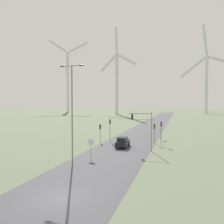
{
  "coord_description": "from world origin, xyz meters",
  "views": [
    {
      "loc": [
        9.3,
        -15.51,
        7.72
      ],
      "look_at": [
        0.0,
        14.43,
        6.45
      ],
      "focal_mm": 35.0,
      "sensor_mm": 36.0,
      "label": 1
    }
  ],
  "objects_px": {
    "traffic_light_post_mid_right": "(161,128)",
    "car_approaching": "(123,142)",
    "traffic_light_post_mid_left": "(110,125)",
    "wind_turbine_center": "(207,77)",
    "wind_turbine_far_left": "(68,76)",
    "traffic_light_mast_overhead": "(144,124)",
    "wind_turbine_left": "(117,77)",
    "traffic_light_post_near_left": "(100,129)",
    "traffic_light_post_near_right": "(154,129)",
    "streetlamp": "(72,104)",
    "stop_sign_near": "(91,145)",
    "stop_sign_far": "(160,131)"
  },
  "relations": [
    {
      "from": "traffic_light_post_near_left",
      "to": "car_approaching",
      "type": "relative_size",
      "value": 0.84
    },
    {
      "from": "traffic_light_post_mid_left",
      "to": "wind_turbine_left",
      "type": "distance_m",
      "value": 105.72
    },
    {
      "from": "stop_sign_near",
      "to": "wind_turbine_center",
      "type": "height_order",
      "value": "wind_turbine_center"
    },
    {
      "from": "stop_sign_near",
      "to": "wind_turbine_far_left",
      "type": "height_order",
      "value": "wind_turbine_far_left"
    },
    {
      "from": "wind_turbine_far_left",
      "to": "wind_turbine_left",
      "type": "bearing_deg",
      "value": -27.93
    },
    {
      "from": "traffic_light_post_near_left",
      "to": "traffic_light_mast_overhead",
      "type": "bearing_deg",
      "value": -30.6
    },
    {
      "from": "stop_sign_far",
      "to": "traffic_light_mast_overhead",
      "type": "distance_m",
      "value": 12.65
    },
    {
      "from": "traffic_light_post_mid_right",
      "to": "wind_turbine_far_left",
      "type": "bearing_deg",
      "value": 124.83
    },
    {
      "from": "traffic_light_mast_overhead",
      "to": "wind_turbine_far_left",
      "type": "relative_size",
      "value": 0.1
    },
    {
      "from": "stop_sign_far",
      "to": "traffic_light_post_near_right",
      "type": "bearing_deg",
      "value": -96.58
    },
    {
      "from": "wind_turbine_far_left",
      "to": "wind_turbine_center",
      "type": "xyz_separation_m",
      "value": [
        111.56,
        9.72,
        -3.48
      ]
    },
    {
      "from": "traffic_light_post_near_right",
      "to": "wind_turbine_far_left",
      "type": "relative_size",
      "value": 0.06
    },
    {
      "from": "streetlamp",
      "to": "car_approaching",
      "type": "distance_m",
      "value": 14.39
    },
    {
      "from": "traffic_light_post_near_right",
      "to": "traffic_light_mast_overhead",
      "type": "bearing_deg",
      "value": -98.07
    },
    {
      "from": "traffic_light_post_mid_right",
      "to": "wind_turbine_center",
      "type": "relative_size",
      "value": 0.06
    },
    {
      "from": "stop_sign_near",
      "to": "traffic_light_post_near_right",
      "type": "height_order",
      "value": "traffic_light_post_near_right"
    },
    {
      "from": "traffic_light_post_near_right",
      "to": "wind_turbine_center",
      "type": "relative_size",
      "value": 0.06
    },
    {
      "from": "stop_sign_far",
      "to": "traffic_light_post_mid_right",
      "type": "relative_size",
      "value": 0.63
    },
    {
      "from": "traffic_light_mast_overhead",
      "to": "car_approaching",
      "type": "bearing_deg",
      "value": 153.61
    },
    {
      "from": "traffic_light_post_mid_right",
      "to": "wind_turbine_center",
      "type": "bearing_deg",
      "value": 80.8
    },
    {
      "from": "traffic_light_post_near_left",
      "to": "wind_turbine_far_left",
      "type": "xyz_separation_m",
      "value": [
        -77.45,
        128.75,
        28.35
      ]
    },
    {
      "from": "streetlamp",
      "to": "wind_turbine_left",
      "type": "relative_size",
      "value": 0.21
    },
    {
      "from": "wind_turbine_far_left",
      "to": "stop_sign_near",
      "type": "bearing_deg",
      "value": -60.26
    },
    {
      "from": "traffic_light_post_mid_right",
      "to": "car_approaching",
      "type": "relative_size",
      "value": 1.04
    },
    {
      "from": "traffic_light_post_near_left",
      "to": "traffic_light_post_mid_left",
      "type": "xyz_separation_m",
      "value": [
        1.54,
        1.53,
        0.67
      ]
    },
    {
      "from": "traffic_light_post_near_left",
      "to": "streetlamp",
      "type": "bearing_deg",
      "value": -82.09
    },
    {
      "from": "stop_sign_far",
      "to": "traffic_light_post_mid_left",
      "type": "distance_m",
      "value": 10.96
    },
    {
      "from": "streetlamp",
      "to": "stop_sign_far",
      "type": "xyz_separation_m",
      "value": [
        8.92,
        22.64,
        -5.66
      ]
    },
    {
      "from": "traffic_light_post_near_right",
      "to": "car_approaching",
      "type": "relative_size",
      "value": 0.92
    },
    {
      "from": "car_approaching",
      "to": "wind_turbine_far_left",
      "type": "distance_m",
      "value": 159.1
    },
    {
      "from": "stop_sign_near",
      "to": "traffic_light_mast_overhead",
      "type": "bearing_deg",
      "value": 47.47
    },
    {
      "from": "stop_sign_far",
      "to": "streetlamp",
      "type": "bearing_deg",
      "value": -111.5
    },
    {
      "from": "stop_sign_far",
      "to": "car_approaching",
      "type": "height_order",
      "value": "stop_sign_far"
    },
    {
      "from": "traffic_light_post_mid_left",
      "to": "wind_turbine_center",
      "type": "distance_m",
      "value": 142.83
    },
    {
      "from": "stop_sign_far",
      "to": "wind_turbine_far_left",
      "type": "distance_m",
      "value": 153.61
    },
    {
      "from": "car_approaching",
      "to": "wind_turbine_far_left",
      "type": "bearing_deg",
      "value": 122.08
    },
    {
      "from": "stop_sign_far",
      "to": "traffic_light_post_mid_left",
      "type": "xyz_separation_m",
      "value": [
        -9.6,
        -5.13,
        1.34
      ]
    },
    {
      "from": "stop_sign_near",
      "to": "traffic_light_mast_overhead",
      "type": "relative_size",
      "value": 0.43
    },
    {
      "from": "traffic_light_post_near_left",
      "to": "wind_turbine_left",
      "type": "height_order",
      "value": "wind_turbine_left"
    },
    {
      "from": "traffic_light_post_mid_left",
      "to": "traffic_light_post_mid_right",
      "type": "xyz_separation_m",
      "value": [
        10.24,
        -1.02,
        -0.08
      ]
    },
    {
      "from": "streetlamp",
      "to": "traffic_light_mast_overhead",
      "type": "height_order",
      "value": "streetlamp"
    },
    {
      "from": "traffic_light_post_near_left",
      "to": "traffic_light_post_near_right",
      "type": "bearing_deg",
      "value": 5.84
    },
    {
      "from": "traffic_light_post_near_right",
      "to": "wind_turbine_far_left",
      "type": "height_order",
      "value": "wind_turbine_far_left"
    },
    {
      "from": "traffic_light_post_mid_right",
      "to": "car_approaching",
      "type": "height_order",
      "value": "traffic_light_post_mid_right"
    },
    {
      "from": "traffic_light_post_near_right",
      "to": "wind_turbine_far_left",
      "type": "distance_m",
      "value": 157.56
    },
    {
      "from": "wind_turbine_far_left",
      "to": "wind_turbine_left",
      "type": "xyz_separation_m",
      "value": [
        51.82,
        -27.47,
        -5.59
      ]
    },
    {
      "from": "streetlamp",
      "to": "traffic_light_post_near_right",
      "type": "xyz_separation_m",
      "value": [
        8.27,
        17.05,
        -4.76
      ]
    },
    {
      "from": "traffic_light_post_near_left",
      "to": "car_approaching",
      "type": "xyz_separation_m",
      "value": [
        5.53,
        -3.65,
        -1.65
      ]
    },
    {
      "from": "traffic_light_mast_overhead",
      "to": "wind_turbine_center",
      "type": "bearing_deg",
      "value": 80.32
    },
    {
      "from": "traffic_light_post_mid_right",
      "to": "wind_turbine_far_left",
      "type": "height_order",
      "value": "wind_turbine_far_left"
    }
  ]
}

